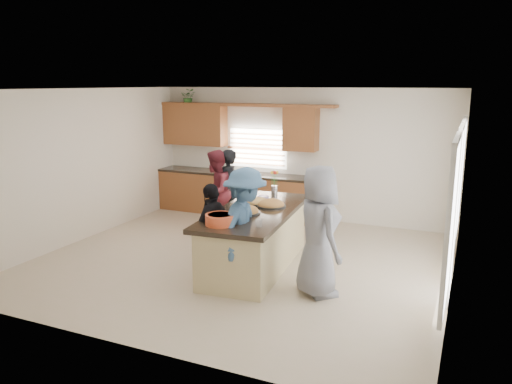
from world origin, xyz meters
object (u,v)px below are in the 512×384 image
at_px(woman_left_mid, 216,192).
at_px(woman_left_front, 213,231).
at_px(salad_bowl, 220,219).
at_px(woman_right_front, 318,231).
at_px(island, 255,240).
at_px(woman_left_back, 227,190).
at_px(woman_right_back, 245,228).

xyz_separation_m(woman_left_mid, woman_left_front, (1.06, -2.07, -0.09)).
height_order(salad_bowl, woman_right_front, woman_right_front).
relative_size(island, woman_left_front, 1.92).
xyz_separation_m(woman_left_back, woman_right_front, (2.56, -2.27, 0.10)).
bearing_deg(island, salad_bowl, -101.17).
xyz_separation_m(woman_left_front, woman_right_front, (1.62, 0.04, 0.18)).
bearing_deg(woman_right_back, woman_left_mid, 37.44).
relative_size(woman_left_back, woman_left_mid, 0.99).
bearing_deg(woman_right_front, woman_left_back, 6.37).
distance_m(salad_bowl, woman_left_mid, 2.77).
distance_m(woman_left_mid, woman_left_front, 2.33).
bearing_deg(woman_right_back, woman_left_back, 32.40).
relative_size(woman_left_back, woman_right_back, 0.93).
relative_size(woman_left_front, woman_right_front, 0.80).
distance_m(woman_left_front, woman_right_front, 1.63).
distance_m(woman_left_back, woman_right_back, 2.83).
relative_size(island, salad_bowl, 6.65).
height_order(island, woman_left_back, woman_left_back).
distance_m(woman_left_back, woman_right_front, 3.43).
relative_size(island, woman_left_mid, 1.70).
distance_m(salad_bowl, woman_right_front, 1.37).
xyz_separation_m(woman_left_back, woman_right_back, (1.51, -2.39, 0.06)).
bearing_deg(woman_left_front, woman_right_back, 86.55).
xyz_separation_m(woman_right_back, woman_right_front, (1.05, 0.12, 0.04)).
distance_m(salad_bowl, woman_left_back, 2.94).
height_order(island, salad_bowl, salad_bowl).
height_order(woman_left_mid, woman_right_front, woman_right_front).
bearing_deg(woman_left_mid, woman_right_front, 46.11).
distance_m(island, woman_left_mid, 2.08).
bearing_deg(woman_right_back, salad_bowl, 134.64).
xyz_separation_m(island, woman_left_back, (-1.35, 1.67, 0.36)).
bearing_deg(woman_right_front, salad_bowl, 63.95).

